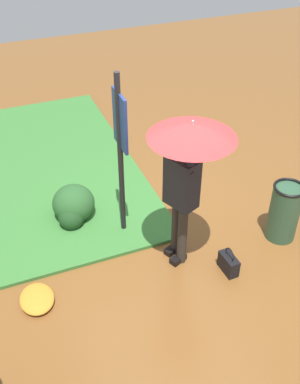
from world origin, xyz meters
name	(u,v)px	position (x,y,z in m)	size (l,w,h in m)	color
ground_plane	(170,242)	(0.00, 0.00, 0.00)	(18.00, 18.00, 0.00)	brown
grass_verge	(10,175)	(-2.39, -1.78, 0.03)	(4.80, 4.00, 0.05)	#387533
person_with_umbrella	(187,158)	(0.35, 0.01, 1.55)	(0.96, 0.96, 2.04)	#2D2823
info_sign_post	(120,140)	(-0.47, -0.49, 1.44)	(0.44, 0.07, 2.30)	black
handbag	(229,263)	(0.74, 0.46, 0.13)	(0.30, 0.15, 0.37)	black
trash_bin	(284,212)	(0.43, 1.44, 0.42)	(0.42, 0.42, 0.83)	#2D5138
shrub_cluster	(73,206)	(-0.94, -1.07, 0.25)	(0.65, 0.59, 0.53)	#285628
leaf_pile_near_person	(37,299)	(0.35, -1.85, 0.05)	(0.50, 0.40, 0.11)	#C68428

